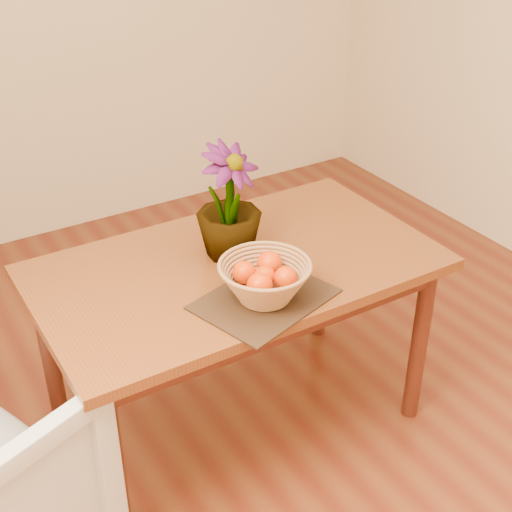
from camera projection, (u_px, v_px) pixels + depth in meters
floor at (279, 470)px, 2.65m from camera, size 4.50×4.50×0.00m
table at (237, 284)px, 2.53m from camera, size 1.40×0.80×0.75m
placemat at (265, 299)px, 2.29m from camera, size 0.49×0.42×0.01m
wicker_basket at (265, 283)px, 2.26m from camera, size 0.30×0.30×0.12m
orange_pile at (265, 275)px, 2.24m from camera, size 0.18×0.18×0.08m
potted_plant at (229, 203)px, 2.44m from camera, size 0.30×0.30×0.41m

